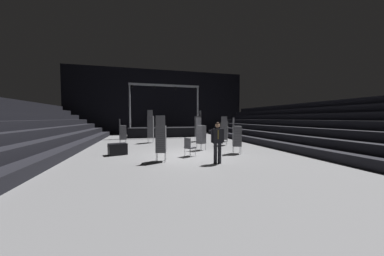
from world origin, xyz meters
The scene contains 16 objects.
ground_plane centered at (0.00, 0.00, -0.05)m, with size 22.00×30.00×0.10m, color slate.
arena_end_wall centered at (0.00, 15.00, 4.00)m, with size 22.00×0.30×8.00m, color black.
bleacher_bank_left centered at (-8.38, 1.00, 1.58)m, with size 5.25×24.00×3.15m.
bleacher_bank_right centered at (8.38, 1.00, 1.58)m, with size 5.25×24.00×3.15m.
stage_riser centered at (0.00, 10.77, 0.58)m, with size 7.30×2.67×5.31m.
man_with_tie centered at (0.78, -2.31, 1.00)m, with size 0.57×0.29×1.76m.
chair_stack_front_left centered at (-1.64, 5.60, 1.28)m, with size 0.53×0.53×2.56m.
chair_stack_front_right centered at (4.36, 4.85, 0.86)m, with size 0.60×0.60×1.71m.
chair_stack_mid_left centered at (-1.50, -1.26, 1.03)m, with size 0.52×0.52×2.05m.
chair_stack_mid_right centered at (2.21, 5.51, 1.28)m, with size 0.45×0.45×2.56m.
chair_stack_mid_centre centered at (2.69, -0.36, 0.98)m, with size 0.56×0.56×1.96m.
chair_stack_rear_left centered at (3.34, 2.83, 1.03)m, with size 0.55×0.55×2.05m.
chair_stack_rear_right centered at (-3.64, 4.67, 0.94)m, with size 0.52×0.52×1.88m.
chair_stack_rear_centre centered at (1.13, 1.20, 0.98)m, with size 0.61×0.61×1.96m.
equipment_road_case centered at (-3.57, 0.90, 0.30)m, with size 0.90×0.60×0.60m, color black.
loose_chair_near_man centered at (-0.02, -0.50, 0.53)m, with size 0.61×0.61×0.95m.
Camera 1 is at (-2.32, -9.94, 1.93)m, focal length 18.17 mm.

